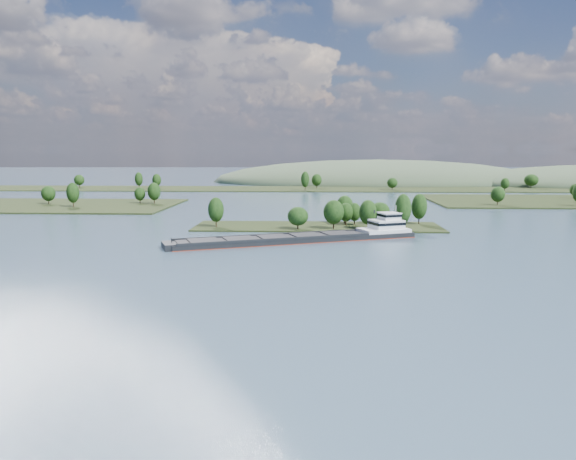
{
  "coord_description": "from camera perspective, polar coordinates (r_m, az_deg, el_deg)",
  "views": [
    {
      "loc": [
        -1.86,
        -47.37,
        31.54
      ],
      "look_at": [
        -9.85,
        130.0,
        6.0
      ],
      "focal_mm": 35.0,
      "sensor_mm": 36.0,
      "label": 1
    }
  ],
  "objects": [
    {
      "name": "ground",
      "position": [
        170.32,
        3.16,
        -2.5
      ],
      "size": [
        1800.0,
        1800.0,
        0.0
      ],
      "primitive_type": "plane",
      "color": "#36495D",
      "rests_on": "ground"
    },
    {
      "name": "hill_west",
      "position": [
        551.75,
        9.05,
        4.81
      ],
      "size": [
        320.0,
        160.0,
        44.0
      ],
      "primitive_type": "ellipsoid",
      "color": "#3B4C34",
      "rests_on": "ground"
    },
    {
      "name": "cargo_barge",
      "position": [
        195.34,
        2.43,
        -0.66
      ],
      "size": [
        86.46,
        43.27,
        12.05
      ],
      "color": "black",
      "rests_on": "ground"
    },
    {
      "name": "tree_island",
      "position": [
        228.3,
        4.73,
        1.22
      ],
      "size": [
        100.0,
        30.0,
        15.23
      ],
      "color": "black",
      "rests_on": "ground"
    },
    {
      "name": "back_shoreline",
      "position": [
        448.35,
        4.04,
        4.22
      ],
      "size": [
        900.0,
        60.0,
        15.66
      ],
      "color": "black",
      "rests_on": "ground"
    }
  ]
}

